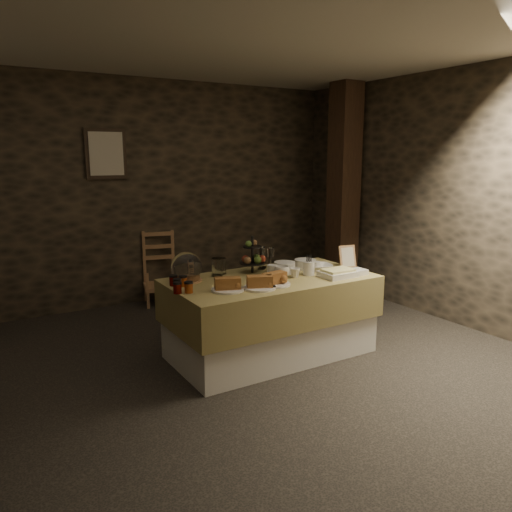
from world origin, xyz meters
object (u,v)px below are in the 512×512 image
buffet_table (271,311)px  chair (159,272)px  fruit_stand (253,258)px  timber_column (343,191)px

buffet_table → chair: size_ratio=2.66×
buffet_table → fruit_stand: size_ratio=5.31×
buffet_table → chair: chair is taller
chair → timber_column: bearing=-4.3°
fruit_stand → buffet_table: bearing=-82.9°
buffet_table → fruit_stand: 0.49m
chair → buffet_table: bearing=-67.7°
buffet_table → timber_column: timber_column is taller
timber_column → fruit_stand: size_ratio=7.82×
timber_column → chair: bearing=161.1°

